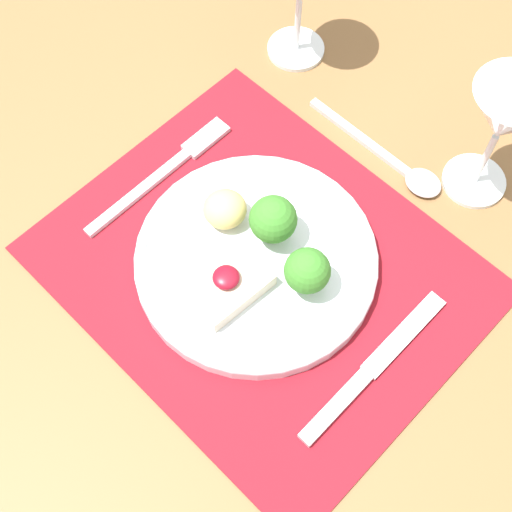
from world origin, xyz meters
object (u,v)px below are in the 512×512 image
at_px(knife, 365,376).
at_px(wine_glass_near, 504,120).
at_px(fork, 169,168).
at_px(spoon, 402,167).
at_px(dinner_plate, 257,257).

relative_size(knife, wine_glass_near, 1.33).
distance_m(fork, spoon, 0.28).
xyz_separation_m(fork, wine_glass_near, (0.27, 0.24, 0.11)).
xyz_separation_m(fork, spoon, (0.20, 0.20, -0.00)).
relative_size(fork, wine_glass_near, 1.33).
height_order(dinner_plate, spoon, dinner_plate).
distance_m(fork, wine_glass_near, 0.38).
xyz_separation_m(dinner_plate, knife, (0.17, -0.02, -0.01)).
bearing_deg(knife, dinner_plate, 175.33).
bearing_deg(spoon, dinner_plate, -96.71).
bearing_deg(wine_glass_near, dinner_plate, -112.45).
bearing_deg(wine_glass_near, spoon, -147.38).
xyz_separation_m(spoon, wine_glass_near, (0.07, 0.05, 0.11)).
bearing_deg(fork, knife, -5.93).
relative_size(dinner_plate, fork, 1.24).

